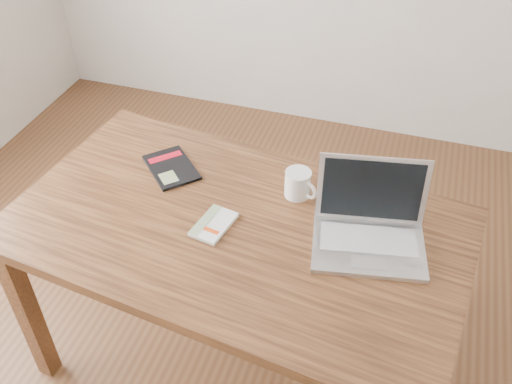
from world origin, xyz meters
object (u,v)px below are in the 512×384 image
(laptop, at_px, (370,226))
(white_guidebook, at_px, (214,224))
(black_guidebook, at_px, (171,167))
(coffee_mug, at_px, (298,184))
(desk, at_px, (236,244))

(laptop, bearing_deg, white_guidebook, -179.50)
(black_guidebook, height_order, laptop, laptop)
(coffee_mug, bearing_deg, laptop, 0.67)
(desk, relative_size, laptop, 4.03)
(desk, bearing_deg, black_guidebook, 154.06)
(white_guidebook, bearing_deg, desk, 34.61)
(laptop, bearing_deg, desk, 178.35)
(laptop, bearing_deg, black_guidebook, 158.65)
(black_guidebook, bearing_deg, laptop, -56.11)
(desk, distance_m, white_guidebook, 0.12)
(desk, height_order, white_guidebook, white_guidebook)
(desk, distance_m, coffee_mug, 0.29)
(coffee_mug, bearing_deg, white_guidebook, -105.05)
(white_guidebook, distance_m, coffee_mug, 0.32)
(laptop, bearing_deg, coffee_mug, 141.73)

